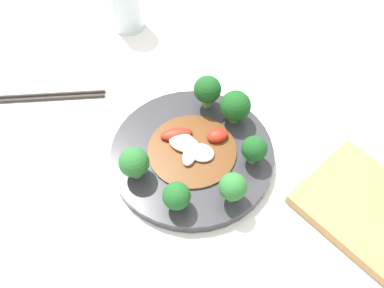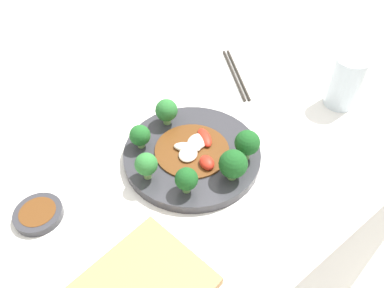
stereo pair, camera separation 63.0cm
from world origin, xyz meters
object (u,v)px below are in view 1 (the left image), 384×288
Objects in this scene: plate at (192,154)px; broccoli_northeast at (254,149)px; broccoli_southeast at (177,196)px; chopsticks at (47,97)px; broccoli_north at (235,106)px; cutting_board at (369,210)px; broccoli_east at (233,187)px; broccoli_south at (134,163)px; broccoli_northwest at (207,90)px; stirfry_center at (192,146)px; drinking_glass at (126,3)px.

plate is 0.11m from broccoli_northeast.
broccoli_southeast is 0.37m from chopsticks.
broccoli_north is 0.29× the size of cutting_board.
plate is at bearing -179.12° from broccoli_east.
broccoli_east is (0.12, 0.11, 0.00)m from broccoli_south.
broccoli_northwest is 0.20m from broccoli_east.
broccoli_southeast is at bearing -114.52° from broccoli_east.
stirfry_center is 0.40m from drinking_glass.
cutting_board is (0.17, 0.10, -0.04)m from broccoli_northeast.
broccoli_north is 0.21m from broccoli_south.
broccoli_south is 0.11m from stirfry_center.
plate is 5.40× the size of broccoli_southeast.
drinking_glass is at bearing -179.65° from broccoli_northwest.
plate is 0.12m from broccoli_northwest.
broccoli_northwest reaches higher than broccoli_north.
broccoli_northwest is 1.22× the size of broccoli_northeast.
chopsticks is at bearing -134.44° from broccoli_north.
chopsticks is at bearing -156.91° from broccoli_east.
stirfry_center is at bearing 31.42° from chopsticks.
broccoli_east reaches higher than plate.
cutting_board is at bearing 30.84° from broccoli_northeast.
chopsticks is 0.63m from cutting_board.
plate is 0.11m from broccoli_south.
broccoli_northeast is (-0.00, 0.15, 0.00)m from broccoli_southeast.
plate is 1.25× the size of cutting_board.
broccoli_southeast is 0.31m from cutting_board.
drinking_glass is (-0.32, -0.00, 0.00)m from broccoli_northwest.
broccoli_southeast is 0.09m from broccoli_south.
plate is at bearing -80.60° from broccoli_north.
drinking_glass reaches higher than cutting_board.
stirfry_center is (0.01, -0.10, -0.03)m from broccoli_north.
stirfry_center is at bearing -144.98° from cutting_board.
drinking_glass is at bearing 171.22° from broccoli_east.
broccoli_south is at bearing -25.46° from drinking_glass.
broccoli_east is at bearing -62.09° from broccoli_northeast.
broccoli_northwest is 0.15m from broccoli_northeast.
chopsticks is (-0.35, -0.24, -0.05)m from broccoli_northeast.
drinking_glass is (-0.39, 0.08, 0.04)m from stirfry_center.
plate is 5.17× the size of broccoli_northeast.
stirfry_center is (-0.12, 0.00, -0.03)m from broccoli_east.
broccoli_northwest is 0.34m from cutting_board.
chopsticks is (-0.27, -0.06, -0.05)m from broccoli_south.
cutting_board is at bearing 47.72° from broccoli_south.
broccoli_northeast is 0.94× the size of broccoli_east.
broccoli_northwest reaches higher than chopsticks.
broccoli_southeast is (0.08, -0.08, 0.04)m from plate.
chopsticks is (-0.39, -0.17, -0.05)m from broccoli_east.
broccoli_north reaches higher than broccoli_south.
broccoli_northeast is at bearing 46.11° from plate.
broccoli_northeast is (0.08, 0.18, -0.00)m from broccoli_south.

